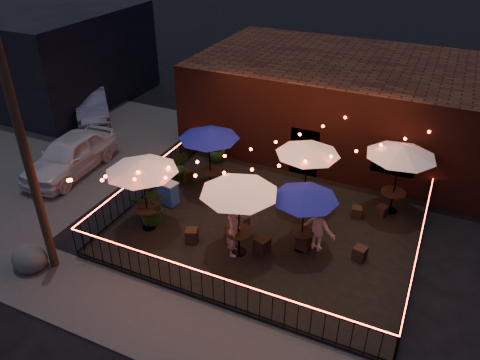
# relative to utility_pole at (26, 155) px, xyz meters

# --- Properties ---
(ground) EXTENTS (110.00, 110.00, 0.00)m
(ground) POSITION_rel_utility_pole_xyz_m (5.40, 2.60, -4.00)
(ground) COLOR black
(ground) RESTS_ON ground
(patio) EXTENTS (10.00, 8.00, 0.15)m
(patio) POSITION_rel_utility_pole_xyz_m (5.40, 4.60, -3.92)
(patio) COLOR black
(patio) RESTS_ON ground
(sidewalk) EXTENTS (18.00, 2.50, 0.05)m
(sidewalk) POSITION_rel_utility_pole_xyz_m (5.40, -0.65, -3.98)
(sidewalk) COLOR #3D3B39
(sidewalk) RESTS_ON ground
(parking_lot) EXTENTS (11.00, 12.00, 0.02)m
(parking_lot) POSITION_rel_utility_pole_xyz_m (-6.60, 6.60, -3.99)
(parking_lot) COLOR #3D3B39
(parking_lot) RESTS_ON ground
(brick_building) EXTENTS (14.00, 8.00, 4.00)m
(brick_building) POSITION_rel_utility_pole_xyz_m (6.40, 12.59, -2.00)
(brick_building) COLOR #39170F
(brick_building) RESTS_ON ground
(background_building) EXTENTS (12.00, 9.00, 5.00)m
(background_building) POSITION_rel_utility_pole_xyz_m (-12.60, 11.60, -1.50)
(background_building) COLOR black
(background_building) RESTS_ON ground
(utility_pole) EXTENTS (0.26, 0.26, 8.00)m
(utility_pole) POSITION_rel_utility_pole_xyz_m (0.00, 0.00, 0.00)
(utility_pole) COLOR #362316
(utility_pole) RESTS_ON ground
(fence_front) EXTENTS (10.00, 0.04, 1.04)m
(fence_front) POSITION_rel_utility_pole_xyz_m (5.40, 0.60, -3.34)
(fence_front) COLOR black
(fence_front) RESTS_ON patio
(fence_left) EXTENTS (0.04, 8.00, 1.04)m
(fence_left) POSITION_rel_utility_pole_xyz_m (0.40, 4.60, -3.34)
(fence_left) COLOR black
(fence_left) RESTS_ON patio
(fence_right) EXTENTS (0.04, 8.00, 1.04)m
(fence_right) POSITION_rel_utility_pole_xyz_m (10.40, 4.60, -3.34)
(fence_right) COLOR black
(fence_right) RESTS_ON patio
(festoon_lights) EXTENTS (10.02, 8.72, 1.32)m
(festoon_lights) POSITION_rel_utility_pole_xyz_m (4.39, 4.30, -1.48)
(festoon_lights) COLOR red
(festoon_lights) RESTS_ON ground
(cafe_table_0) EXTENTS (3.15, 3.15, 2.67)m
(cafe_table_0) POSITION_rel_utility_pole_xyz_m (1.68, 2.81, -1.41)
(cafe_table_0) COLOR black
(cafe_table_0) RESTS_ON patio
(cafe_table_1) EXTENTS (3.08, 3.08, 2.57)m
(cafe_table_1) POSITION_rel_utility_pole_xyz_m (2.42, 6.04, -1.50)
(cafe_table_1) COLOR black
(cafe_table_1) RESTS_ON patio
(cafe_table_2) EXTENTS (2.60, 2.60, 2.69)m
(cafe_table_2) POSITION_rel_utility_pole_xyz_m (5.12, 2.92, -1.39)
(cafe_table_2) COLOR black
(cafe_table_2) RESTS_ON patio
(cafe_table_3) EXTENTS (2.65, 2.65, 2.55)m
(cafe_table_3) POSITION_rel_utility_pole_xyz_m (6.17, 6.43, -1.52)
(cafe_table_3) COLOR black
(cafe_table_3) RESTS_ON patio
(cafe_table_4) EXTENTS (2.38, 2.38, 2.33)m
(cafe_table_4) POSITION_rel_utility_pole_xyz_m (6.91, 3.91, -1.72)
(cafe_table_4) COLOR black
(cafe_table_4) RESTS_ON patio
(cafe_table_5) EXTENTS (2.90, 2.90, 2.69)m
(cafe_table_5) POSITION_rel_utility_pole_xyz_m (9.20, 7.40, -1.39)
(cafe_table_5) COLOR black
(cafe_table_5) RESTS_ON patio
(bistro_chair_0) EXTENTS (0.43, 0.43, 0.41)m
(bistro_chair_0) POSITION_rel_utility_pole_xyz_m (1.30, 3.36, -3.65)
(bistro_chair_0) COLOR black
(bistro_chair_0) RESTS_ON patio
(bistro_chair_1) EXTENTS (0.51, 0.51, 0.47)m
(bistro_chair_1) POSITION_rel_utility_pole_xyz_m (3.44, 2.77, -3.61)
(bistro_chair_1) COLOR black
(bistro_chair_1) RESTS_ON patio
(bistro_chair_2) EXTENTS (0.52, 0.52, 0.49)m
(bistro_chair_2) POSITION_rel_utility_pole_xyz_m (1.29, 6.03, -3.61)
(bistro_chair_2) COLOR black
(bistro_chair_2) RESTS_ON patio
(bistro_chair_3) EXTENTS (0.40, 0.40, 0.40)m
(bistro_chair_3) POSITION_rel_utility_pole_xyz_m (3.30, 6.27, -3.65)
(bistro_chair_3) COLOR black
(bistro_chair_3) RESTS_ON patio
(bistro_chair_4) EXTENTS (0.38, 0.38, 0.44)m
(bistro_chair_4) POSITION_rel_utility_pole_xyz_m (4.55, 3.60, -3.63)
(bistro_chair_4) COLOR black
(bistro_chair_4) RESTS_ON patio
(bistro_chair_5) EXTENTS (0.53, 0.53, 0.50)m
(bistro_chair_5) POSITION_rel_utility_pole_xyz_m (5.78, 3.28, -3.60)
(bistro_chair_5) COLOR black
(bistro_chair_5) RESTS_ON patio
(bistro_chair_6) EXTENTS (0.44, 0.44, 0.42)m
(bistro_chair_6) POSITION_rel_utility_pole_xyz_m (5.38, 6.38, -3.64)
(bistro_chair_6) COLOR black
(bistro_chair_6) RESTS_ON patio
(bistro_chair_7) EXTENTS (0.47, 0.47, 0.44)m
(bistro_chair_7) POSITION_rel_utility_pole_xyz_m (6.76, 6.43, -3.63)
(bistro_chair_7) COLOR black
(bistro_chair_7) RESTS_ON patio
(bistro_chair_8) EXTENTS (0.47, 0.47, 0.49)m
(bistro_chair_8) POSITION_rel_utility_pole_xyz_m (6.95, 3.99, -3.61)
(bistro_chair_8) COLOR black
(bistro_chair_8) RESTS_ON patio
(bistro_chair_9) EXTENTS (0.47, 0.47, 0.45)m
(bistro_chair_9) POSITION_rel_utility_pole_xyz_m (8.76, 4.24, -3.62)
(bistro_chair_9) COLOR black
(bistro_chair_9) RESTS_ON patio
(bistro_chair_10) EXTENTS (0.41, 0.41, 0.42)m
(bistro_chair_10) POSITION_rel_utility_pole_xyz_m (8.15, 6.49, -3.64)
(bistro_chair_10) COLOR black
(bistro_chair_10) RESTS_ON patio
(bistro_chair_11) EXTENTS (0.44, 0.44, 0.40)m
(bistro_chair_11) POSITION_rel_utility_pole_xyz_m (8.96, 7.00, -3.65)
(bistro_chair_11) COLOR black
(bistro_chair_11) RESTS_ON patio
(patron_a) EXTENTS (0.65, 0.78, 1.84)m
(patron_a) POSITION_rel_utility_pole_xyz_m (4.98, 2.81, -2.93)
(patron_a) COLOR tan
(patron_a) RESTS_ON patio
(patron_b) EXTENTS (0.66, 0.83, 1.65)m
(patron_b) POSITION_rel_utility_pole_xyz_m (4.75, 3.96, -3.02)
(patron_b) COLOR #D7A490
(patron_b) RESTS_ON patio
(patron_c) EXTENTS (1.27, 0.89, 1.80)m
(patron_c) POSITION_rel_utility_pole_xyz_m (7.38, 4.17, -2.95)
(patron_c) COLOR tan
(patron_c) RESTS_ON patio
(potted_shrub_a) EXTENTS (1.59, 1.49, 1.43)m
(potted_shrub_a) POSITION_rel_utility_pole_xyz_m (1.67, 3.13, -3.13)
(potted_shrub_a) COLOR #103811
(potted_shrub_a) RESTS_ON patio
(potted_shrub_b) EXTENTS (0.99, 0.90, 1.48)m
(potted_shrub_b) POSITION_rel_utility_pole_xyz_m (1.09, 5.86, -3.11)
(potted_shrub_b) COLOR #174015
(potted_shrub_b) RESTS_ON patio
(potted_shrub_c) EXTENTS (1.01, 1.01, 1.41)m
(potted_shrub_c) POSITION_rel_utility_pole_xyz_m (1.59, 8.16, -3.15)
(potted_shrub_c) COLOR #11350F
(potted_shrub_c) RESTS_ON patio
(cooler) EXTENTS (0.76, 0.60, 0.90)m
(cooler) POSITION_rel_utility_pole_xyz_m (1.51, 4.42, -3.39)
(cooler) COLOR blue
(cooler) RESTS_ON patio
(boulder) EXTENTS (1.27, 1.18, 0.80)m
(boulder) POSITION_rel_utility_pole_xyz_m (-0.58, -0.40, -3.60)
(boulder) COLOR #474742
(boulder) RESTS_ON ground
(car_white) EXTENTS (2.20, 4.86, 1.62)m
(car_white) POSITION_rel_utility_pole_xyz_m (-3.68, 4.93, -3.19)
(car_white) COLOR white
(car_white) RESTS_ON ground
(car_silver) EXTENTS (4.25, 4.37, 1.49)m
(car_silver) POSITION_rel_utility_pole_xyz_m (-6.86, 10.03, -3.25)
(car_silver) COLOR gray
(car_silver) RESTS_ON ground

